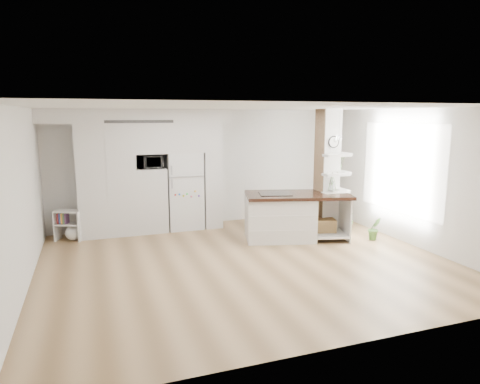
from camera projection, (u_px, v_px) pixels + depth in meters
The scene contains 14 objects.
floor at pixel (246, 262), 7.58m from camera, with size 7.00×6.00×0.01m, color tan.
room at pixel (247, 158), 7.25m from camera, with size 7.04×6.04×2.72m.
cabinet_wall at pixel (142, 165), 9.31m from camera, with size 4.00×0.71×2.70m.
refrigerator at pixel (184, 191), 9.74m from camera, with size 0.78×0.69×1.75m.
column at pixel (332, 173), 9.17m from camera, with size 0.69×0.90×2.70m.
window at pixel (401, 168), 8.73m from camera, with size 2.40×2.40×0.00m, color white.
pendant_light at pixel (330, 140), 7.90m from camera, with size 0.12×0.12×0.10m, color white.
kitchen_island at pixel (286, 215), 8.94m from camera, with size 2.34×1.55×1.54m.
bookshelf at pixel (70, 227), 8.86m from camera, with size 0.62×0.50×0.64m.
floor_plant_a at pixel (374, 228), 8.90m from camera, with size 0.27×0.22×0.49m, color #44762F.
floor_plant_b at pixel (348, 219), 9.82m from camera, with size 0.25×0.25×0.45m, color #44762F.
microwave at pixel (150, 162), 9.32m from camera, with size 0.54×0.37×0.30m, color #2D2D2D.
shelf_plant at pixel (338, 163), 9.38m from camera, with size 0.27×0.23×0.30m, color #44762F.
decor_bowl at pixel (334, 191), 8.99m from camera, with size 0.22×0.22×0.05m, color white.
Camera 1 is at (-2.52, -6.79, 2.57)m, focal length 32.00 mm.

